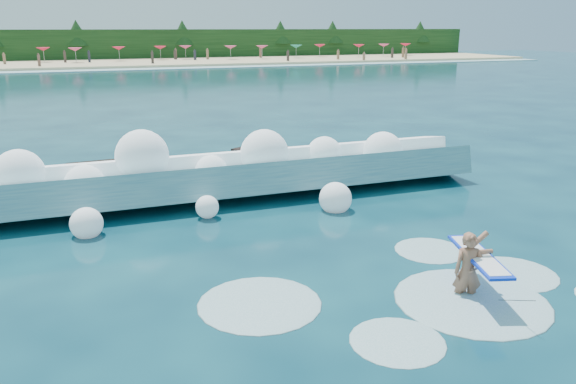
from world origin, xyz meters
name	(u,v)px	position (x,y,z in m)	size (l,w,h in m)	color
ground	(258,272)	(0.00, 0.00, 0.00)	(200.00, 200.00, 0.00)	#062637
beach	(97,63)	(0.00, 78.00, 0.20)	(140.00, 20.00, 0.40)	tan
wet_band	(102,70)	(0.00, 67.00, 0.04)	(140.00, 5.00, 0.08)	silver
treeline	(93,45)	(0.00, 88.00, 2.50)	(140.00, 4.00, 5.00)	black
breaking_wave	(185,181)	(-0.46, 6.31, 0.60)	(20.00, 3.05, 1.72)	teal
rock_cluster	(182,175)	(-0.28, 7.78, 0.40)	(7.96, 3.19, 1.26)	black
surfer_with_board	(471,268)	(3.76, -2.68, 0.62)	(1.22, 2.88, 1.68)	#996147
wave_spray	(197,166)	(-0.10, 6.01, 1.13)	(15.11, 4.33, 2.46)	white
surf_foam	(430,296)	(3.00, -2.42, 0.00)	(9.10, 5.31, 0.16)	silver
beach_umbrellas	(95,49)	(-0.11, 79.32, 2.25)	(112.15, 6.08, 0.50)	#14806A
beachgoers	(100,59)	(0.32, 74.72, 1.07)	(103.36, 13.55, 1.93)	#3F332D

